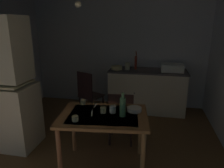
# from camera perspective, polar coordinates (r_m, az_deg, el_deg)

# --- Properties ---
(ground_plane) EXTENTS (5.02, 5.02, 0.00)m
(ground_plane) POSITION_cam_1_polar(r_m,az_deg,el_deg) (3.38, -4.75, -17.31)
(ground_plane) COLOR brown
(wall_back) EXTENTS (4.01, 0.10, 2.40)m
(wall_back) POSITION_cam_1_polar(r_m,az_deg,el_deg) (4.87, 1.65, 8.43)
(wall_back) COLOR silver
(wall_back) RESTS_ON ground
(counter_cabinet) EXTENTS (1.63, 0.64, 0.91)m
(counter_cabinet) POSITION_cam_1_polar(r_m,az_deg,el_deg) (4.61, 9.44, -1.77)
(counter_cabinet) COLOR beige
(counter_cabinet) RESTS_ON ground
(sink_basin) EXTENTS (0.44, 0.34, 0.15)m
(sink_basin) POSITION_cam_1_polar(r_m,az_deg,el_deg) (4.49, 16.04, 4.33)
(sink_basin) COLOR white
(sink_basin) RESTS_ON counter_cabinet
(hand_pump) EXTENTS (0.05, 0.27, 0.39)m
(hand_pump) POSITION_cam_1_polar(r_m,az_deg,el_deg) (4.52, 6.47, 6.11)
(hand_pump) COLOR maroon
(hand_pump) RESTS_ON counter_cabinet
(mixing_bowl_counter) EXTENTS (0.24, 0.24, 0.07)m
(mixing_bowl_counter) POSITION_cam_1_polar(r_m,az_deg,el_deg) (4.50, 1.29, 4.46)
(mixing_bowl_counter) COLOR beige
(mixing_bowl_counter) RESTS_ON counter_cabinet
(stoneware_crock) EXTENTS (0.11, 0.11, 0.15)m
(stoneware_crock) POSITION_cam_1_polar(r_m,az_deg,el_deg) (4.48, 4.21, 4.85)
(stoneware_crock) COLOR beige
(stoneware_crock) RESTS_ON counter_cabinet
(dining_table) EXTENTS (1.18, 0.89, 0.76)m
(dining_table) POSITION_cam_1_polar(r_m,az_deg,el_deg) (2.71, -2.33, -10.25)
(dining_table) COLOR brown
(dining_table) RESTS_ON ground
(chair_far_side) EXTENTS (0.43, 0.43, 0.86)m
(chair_far_side) POSITION_cam_1_polar(r_m,az_deg,el_deg) (3.32, 2.48, -8.64)
(chair_far_side) COLOR #32201A
(chair_far_side) RESTS_ON ground
(chair_by_counter) EXTENTS (0.53, 0.53, 0.95)m
(chair_by_counter) POSITION_cam_1_polar(r_m,az_deg,el_deg) (4.26, -6.31, -2.61)
(chair_by_counter) COLOR #2F1F1E
(chair_by_counter) RESTS_ON ground
(serving_bowl_wide) EXTENTS (0.19, 0.19, 0.05)m
(serving_bowl_wide) POSITION_cam_1_polar(r_m,az_deg,el_deg) (2.77, 6.14, -6.85)
(serving_bowl_wide) COLOR white
(serving_bowl_wide) RESTS_ON dining_table
(teacup_cream) EXTENTS (0.08, 0.08, 0.06)m
(teacup_cream) POSITION_cam_1_polar(r_m,az_deg,el_deg) (2.53, -10.00, -9.26)
(teacup_cream) COLOR beige
(teacup_cream) RESTS_ON dining_table
(teacup_mint) EXTENTS (0.07, 0.07, 0.06)m
(teacup_mint) POSITION_cam_1_polar(r_m,az_deg,el_deg) (3.00, -7.88, -4.90)
(teacup_mint) COLOR beige
(teacup_mint) RESTS_ON dining_table
(mug_dark) EXTENTS (0.08, 0.08, 0.07)m
(mug_dark) POSITION_cam_1_polar(r_m,az_deg,el_deg) (2.71, -2.35, -7.05)
(mug_dark) COLOR beige
(mug_dark) RESTS_ON dining_table
(mug_tall) EXTENTS (0.08, 0.08, 0.09)m
(mug_tall) POSITION_cam_1_polar(r_m,az_deg,el_deg) (2.71, 0.18, -6.91)
(mug_tall) COLOR white
(mug_tall) RESTS_ON dining_table
(glass_bottle) EXTENTS (0.07, 0.07, 0.30)m
(glass_bottle) POSITION_cam_1_polar(r_m,az_deg,el_deg) (2.58, 2.93, -6.18)
(glass_bottle) COLOR #4C7F56
(glass_bottle) RESTS_ON dining_table
(table_knife) EXTENTS (0.06, 0.19, 0.00)m
(table_knife) POSITION_cam_1_polar(r_m,az_deg,el_deg) (2.72, -5.49, -7.82)
(table_knife) COLOR silver
(table_knife) RESTS_ON dining_table
(teaspoon_near_bowl) EXTENTS (0.02, 0.13, 0.00)m
(teaspoon_near_bowl) POSITION_cam_1_polar(r_m,az_deg,el_deg) (2.95, -4.56, -5.80)
(teaspoon_near_bowl) COLOR beige
(teaspoon_near_bowl) RESTS_ON dining_table
(teaspoon_by_cup) EXTENTS (0.03, 0.13, 0.00)m
(teaspoon_by_cup) POSITION_cam_1_polar(r_m,az_deg,el_deg) (2.92, 0.63, -5.96)
(teaspoon_by_cup) COLOR beige
(teaspoon_by_cup) RESTS_ON dining_table
(pendant_bulb) EXTENTS (0.08, 0.08, 0.08)m
(pendant_bulb) POSITION_cam_1_polar(r_m,az_deg,el_deg) (2.88, -9.25, 20.63)
(pendant_bulb) COLOR #F9EFCC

